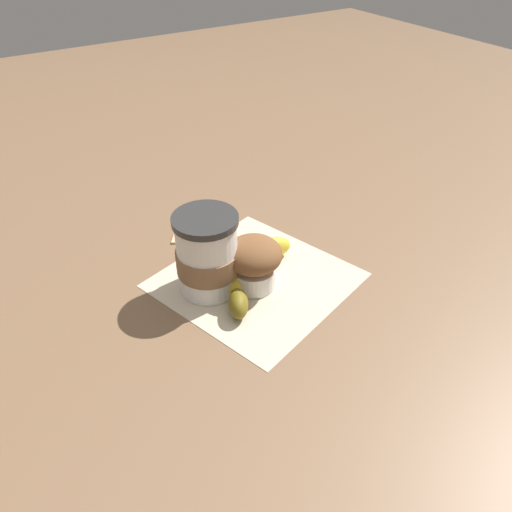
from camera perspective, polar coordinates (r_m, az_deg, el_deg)
The scene contains 6 objects.
ground_plane at distance 0.77m, azimuth -0.00°, elevation -2.77°, with size 3.00×3.00×0.00m, color brown.
paper_napkin at distance 0.77m, azimuth -0.00°, elevation -2.73°, with size 0.26×0.26×0.00m, color beige.
coffee_cup at distance 0.72m, azimuth -5.57°, elevation 0.13°, with size 0.09×0.09×0.13m.
muffin at distance 0.73m, azimuth -0.27°, elevation -0.55°, with size 0.08×0.08×0.08m.
banana at distance 0.76m, azimuth -0.75°, elevation -1.75°, with size 0.17×0.14×0.04m.
sugar_packet at distance 0.87m, azimuth -7.88°, elevation 2.11°, with size 0.05×0.03×0.01m, color #E0B27F.
Camera 1 is at (-0.32, -0.50, 0.49)m, focal length 35.00 mm.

